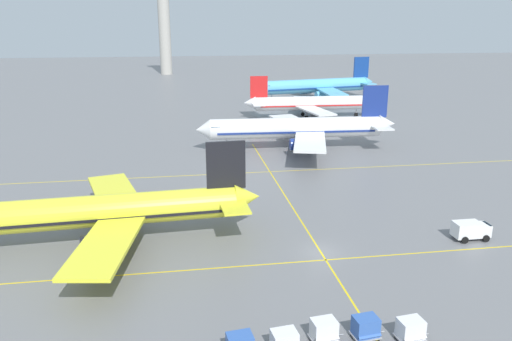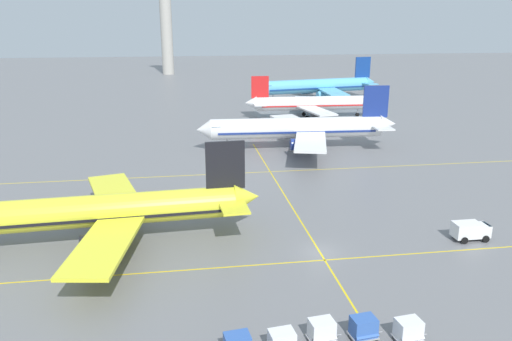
{
  "view_description": "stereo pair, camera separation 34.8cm",
  "coord_description": "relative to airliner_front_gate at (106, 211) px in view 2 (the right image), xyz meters",
  "views": [
    {
      "loc": [
        -14.67,
        -47.92,
        24.22
      ],
      "look_at": [
        -3.8,
        20.71,
        3.19
      ],
      "focal_mm": 35.3,
      "sensor_mm": 36.0,
      "label": 1
    },
    {
      "loc": [
        -14.33,
        -47.98,
        24.22
      ],
      "look_at": [
        -3.8,
        20.71,
        3.19
      ],
      "focal_mm": 35.3,
      "sensor_mm": 36.0,
      "label": 2
    }
  ],
  "objects": [
    {
      "name": "ground_plane",
      "position": [
        22.97,
        -6.1,
        -3.76
      ],
      "size": [
        600.0,
        600.0,
        0.0
      ],
      "primitive_type": "plane",
      "color": "slate"
    },
    {
      "name": "airliner_front_gate",
      "position": [
        0.0,
        0.0,
        0.0
      ],
      "size": [
        35.45,
        30.56,
        11.02
      ],
      "color": "yellow",
      "rests_on": "ground"
    },
    {
      "name": "airliner_second_row",
      "position": [
        31.11,
        38.02,
        0.35
      ],
      "size": [
        38.72,
        33.38,
        12.04
      ],
      "color": "white",
      "rests_on": "ground"
    },
    {
      "name": "airliner_third_row",
      "position": [
        41.63,
        68.97,
        -0.13
      ],
      "size": [
        34.21,
        29.54,
        10.65
      ],
      "color": "white",
      "rests_on": "ground"
    },
    {
      "name": "airliner_far_left_stand",
      "position": [
        50.81,
        96.61,
        0.58
      ],
      "size": [
        40.82,
        34.74,
        12.73
      ],
      "color": "#5BB7E5",
      "rests_on": "ground"
    },
    {
      "name": "taxiway_markings",
      "position": [
        22.97,
        7.93,
        -3.76
      ],
      "size": [
        161.39,
        70.5,
        0.01
      ],
      "color": "yellow",
      "rests_on": "ground"
    },
    {
      "name": "service_truck_red_van",
      "position": [
        40.81,
        -5.64,
        -2.59
      ],
      "size": [
        4.13,
        2.18,
        2.1
      ],
      "color": "white",
      "rests_on": "ground"
    },
    {
      "name": "baggage_cart_row_middle",
      "position": [
        18.81,
        -21.48,
        -2.76
      ],
      "size": [
        2.83,
        1.91,
        1.86
      ],
      "color": "#99999E",
      "rests_on": "ground"
    },
    {
      "name": "baggage_cart_row_fourth",
      "position": [
        22.16,
        -21.62,
        -2.76
      ],
      "size": [
        2.83,
        1.91,
        1.86
      ],
      "color": "#99999E",
      "rests_on": "ground"
    },
    {
      "name": "baggage_cart_row_fifth",
      "position": [
        25.51,
        -22.45,
        -2.76
      ],
      "size": [
        2.83,
        1.91,
        1.86
      ],
      "color": "#99999E",
      "rests_on": "ground"
    },
    {
      "name": "control_tower",
      "position": [
        4.39,
        180.66,
        21.58
      ],
      "size": [
        8.82,
        8.82,
        44.32
      ],
      "color": "#ADA89E",
      "rests_on": "ground"
    }
  ]
}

